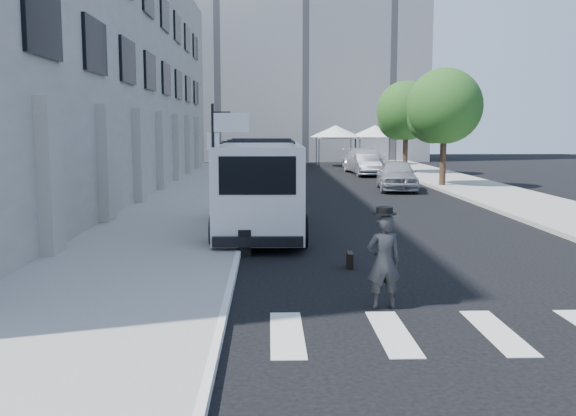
{
  "coord_description": "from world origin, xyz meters",
  "views": [
    {
      "loc": [
        -1.27,
        -12.33,
        3.11
      ],
      "look_at": [
        -0.83,
        1.85,
        1.3
      ],
      "focal_mm": 40.0,
      "sensor_mm": 36.0,
      "label": 1
    }
  ],
  "objects": [
    {
      "name": "tree_far",
      "position": [
        7.5,
        29.15,
        3.97
      ],
      "size": [
        3.8,
        3.83,
        6.03
      ],
      "color": "black",
      "rests_on": "ground"
    },
    {
      "name": "tent_right",
      "position": [
        7.2,
        38.5,
        2.71
      ],
      "size": [
        4.0,
        4.0,
        3.2
      ],
      "color": "black",
      "rests_on": "ground"
    },
    {
      "name": "sidewalk_left",
      "position": [
        -4.25,
        16.0,
        0.07
      ],
      "size": [
        4.5,
        48.0,
        0.15
      ],
      "primitive_type": "cube",
      "color": "gray",
      "rests_on": "ground"
    },
    {
      "name": "sign_pole",
      "position": [
        -2.36,
        3.2,
        2.65
      ],
      "size": [
        1.03,
        0.07,
        3.5
      ],
      "color": "black",
      "rests_on": "sidewalk_left"
    },
    {
      "name": "suitcase",
      "position": [
        -1.9,
        3.0,
        0.33
      ],
      "size": [
        0.42,
        0.51,
        1.24
      ],
      "rotation": [
        0.0,
        0.0,
        0.36
      ],
      "color": "black",
      "rests_on": "ground"
    },
    {
      "name": "tent_left",
      "position": [
        4.0,
        38.0,
        2.71
      ],
      "size": [
        4.0,
        4.0,
        3.2
      ],
      "color": "black",
      "rests_on": "ground"
    },
    {
      "name": "ground",
      "position": [
        0.0,
        0.0,
        0.0
      ],
      "size": [
        120.0,
        120.0,
        0.0
      ],
      "primitive_type": "plane",
      "color": "black",
      "rests_on": "ground"
    },
    {
      "name": "briefcase",
      "position": [
        0.53,
        1.55,
        0.17
      ],
      "size": [
        0.14,
        0.44,
        0.34
      ],
      "primitive_type": "cube",
      "rotation": [
        0.0,
        0.0,
        -0.04
      ],
      "color": "black",
      "rests_on": "ground"
    },
    {
      "name": "parked_car_b",
      "position": [
        5.0,
        28.16,
        0.69
      ],
      "size": [
        1.59,
        4.21,
        1.37
      ],
      "primitive_type": "imported",
      "rotation": [
        0.0,
        0.0,
        -0.03
      ],
      "color": "slate",
      "rests_on": "ground"
    },
    {
      "name": "building_far",
      "position": [
        2.0,
        50.0,
        12.5
      ],
      "size": [
        22.0,
        12.0,
        25.0
      ],
      "primitive_type": "cube",
      "color": "slate",
      "rests_on": "ground"
    },
    {
      "name": "tree_near",
      "position": [
        7.5,
        20.15,
        3.97
      ],
      "size": [
        3.8,
        3.83,
        6.03
      ],
      "color": "black",
      "rests_on": "ground"
    },
    {
      "name": "businessman",
      "position": [
        0.69,
        -1.66,
        0.82
      ],
      "size": [
        0.64,
        0.45,
        1.64
      ],
      "primitive_type": "imported",
      "rotation": [
        0.0,
        0.0,
        3.25
      ],
      "color": "#303032",
      "rests_on": "ground"
    },
    {
      "name": "building_left",
      "position": [
        -11.5,
        18.0,
        6.0
      ],
      "size": [
        10.0,
        44.0,
        12.0
      ],
      "primitive_type": "cube",
      "color": "gray",
      "rests_on": "ground"
    },
    {
      "name": "sidewalk_right",
      "position": [
        9.0,
        20.0,
        0.07
      ],
      "size": [
        4.0,
        56.0,
        0.15
      ],
      "primitive_type": "cube",
      "color": "gray",
      "rests_on": "ground"
    },
    {
      "name": "cargo_van",
      "position": [
        -1.5,
        6.21,
        1.34
      ],
      "size": [
        2.55,
        7.04,
        2.61
      ],
      "rotation": [
        0.0,
        0.0,
        -0.01
      ],
      "color": "silver",
      "rests_on": "ground"
    },
    {
      "name": "parked_car_a",
      "position": [
        5.0,
        18.73,
        0.76
      ],
      "size": [
        2.26,
        4.64,
        1.52
      ],
      "primitive_type": "imported",
      "rotation": [
        0.0,
        0.0,
        -0.1
      ],
      "color": "#97999F",
      "rests_on": "ground"
    },
    {
      "name": "parked_car_c",
      "position": [
        5.23,
        30.02,
        0.83
      ],
      "size": [
        2.96,
        5.94,
        1.66
      ],
      "primitive_type": "imported",
      "rotation": [
        0.0,
        0.0,
        0.12
      ],
      "color": "#B4B6BC",
      "rests_on": "ground"
    }
  ]
}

